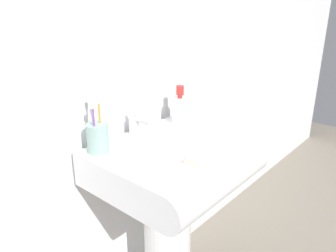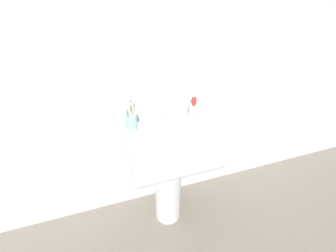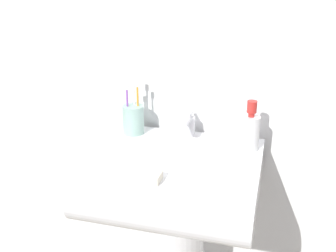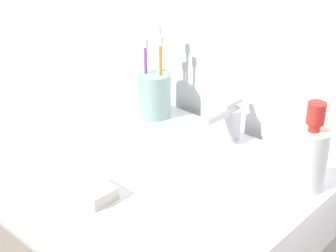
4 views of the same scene
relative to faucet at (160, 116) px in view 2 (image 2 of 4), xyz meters
The scene contains 8 objects.
ground_plane 0.86m from the faucet, 88.82° to the right, with size 6.00×6.00×0.00m, color gray.
wall_back 0.37m from the faucet, 87.94° to the left, with size 5.00×0.05×2.40m, color white.
sink_pedestal 0.53m from the faucet, 88.82° to the right, with size 0.19×0.19×0.67m, color white.
sink_basin 0.24m from the faucet, 89.09° to the right, with size 0.53×0.49×0.13m.
faucet is the anchor object (origin of this frame).
toothbrush_cup 0.20m from the faucet, behind, with size 0.08×0.08×0.21m.
soap_bottle 0.22m from the faucet, 12.02° to the right, with size 0.06×0.06×0.17m.
bar_soap 0.34m from the faucet, 96.82° to the right, with size 0.07×0.06×0.02m, color silver.
Camera 2 is at (-0.39, -1.21, 1.81)m, focal length 28.00 mm.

